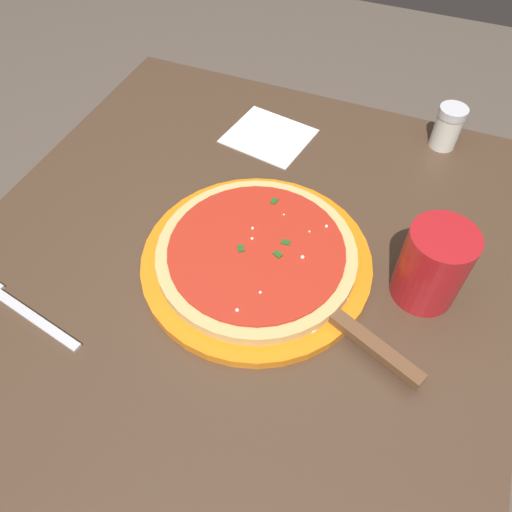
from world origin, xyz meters
TOP-DOWN VIEW (x-y plane):
  - ground_plane at (0.00, 0.00)m, footprint 5.00×5.00m
  - restaurant_table at (0.00, 0.00)m, footprint 0.84×0.77m
  - serving_plate at (0.00, 0.03)m, footprint 0.32×0.32m
  - pizza at (0.00, 0.03)m, footprint 0.27×0.27m
  - pizza_server at (0.06, 0.18)m, footprint 0.12×0.22m
  - cup_tall_drink at (-0.04, 0.25)m, footprint 0.08×0.08m
  - napkin_folded_right at (-0.27, -0.05)m, footprint 0.14×0.16m
  - fork at (0.18, -0.22)m, footprint 0.05×0.19m
  - parmesan_shaker at (-0.36, 0.23)m, footprint 0.05×0.05m

SIDE VIEW (x-z plane):
  - ground_plane at x=0.00m, z-range 0.00..0.00m
  - restaurant_table at x=0.00m, z-range 0.21..0.94m
  - napkin_folded_right at x=-0.27m, z-range 0.73..0.74m
  - fork at x=0.18m, z-range 0.73..0.74m
  - serving_plate at x=0.00m, z-range 0.73..0.75m
  - pizza_server at x=0.06m, z-range 0.75..0.76m
  - pizza at x=0.00m, z-range 0.75..0.77m
  - parmesan_shaker at x=-0.36m, z-range 0.74..0.81m
  - cup_tall_drink at x=-0.04m, z-range 0.73..0.85m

